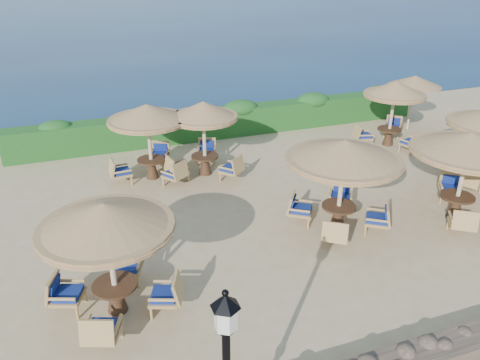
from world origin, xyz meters
TOP-DOWN VIEW (x-y plane):
  - ground at (0.00, 0.00)m, footprint 120.00×120.00m
  - sea at (0.00, 70.00)m, footprint 160.00×160.00m
  - hedge at (0.00, 7.20)m, footprint 18.00×0.90m
  - stone_wall at (0.00, -6.20)m, footprint 15.00×0.65m
  - extra_parasol at (7.80, 5.20)m, footprint 2.30×2.30m
  - cafe_set_0 at (-5.93, -2.62)m, footprint 2.87×2.87m
  - cafe_set_1 at (0.38, -1.19)m, footprint 3.16×3.16m
  - cafe_set_2 at (3.96, -1.86)m, footprint 3.21×3.21m
  - cafe_set_3 at (-3.97, 3.95)m, footprint 2.76×2.77m
  - cafe_set_4 at (-2.13, 3.63)m, footprint 2.62×2.73m
  - cafe_set_5 at (5.74, 3.82)m, footprint 2.68×2.68m

SIDE VIEW (x-z plane):
  - ground at x=0.00m, z-range 0.00..0.00m
  - sea at x=0.00m, z-range 0.00..0.00m
  - stone_wall at x=0.00m, z-range 0.00..0.44m
  - hedge at x=0.00m, z-range 0.00..1.20m
  - cafe_set_4 at x=-2.13m, z-range 0.46..3.12m
  - cafe_set_5 at x=5.74m, z-range 0.49..3.14m
  - cafe_set_0 at x=-5.93m, z-range 0.49..3.15m
  - cafe_set_3 at x=-3.97m, z-range 0.56..3.21m
  - cafe_set_1 at x=0.38m, z-range 0.58..3.23m
  - cafe_set_2 at x=3.96m, z-range 0.75..3.40m
  - extra_parasol at x=7.80m, z-range 0.97..3.37m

